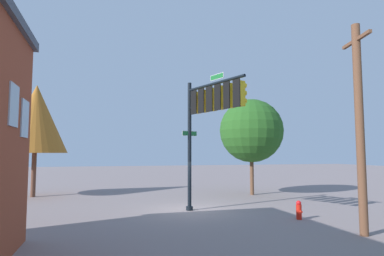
# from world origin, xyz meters

# --- Properties ---
(ground_plane) EXTENTS (120.00, 120.00, 0.00)m
(ground_plane) POSITION_xyz_m (0.00, 0.00, 0.00)
(ground_plane) COLOR gray
(signal_pole_assembly) EXTENTS (4.00, 2.11, 6.72)m
(signal_pole_assembly) POSITION_xyz_m (1.63, 0.65, 5.13)
(signal_pole_assembly) COLOR black
(signal_pole_assembly) RESTS_ON ground_plane
(utility_pole) EXTENTS (1.78, 0.54, 7.78)m
(utility_pole) POSITION_xyz_m (6.57, 4.70, 4.01)
(utility_pole) COLOR brown
(utility_pole) RESTS_ON ground_plane
(fire_hydrant) EXTENTS (0.33, 0.24, 0.83)m
(fire_hydrant) POSITION_xyz_m (3.49, 4.12, 0.41)
(fire_hydrant) COLOR red
(fire_hydrant) RESTS_ON ground_plane
(tree_mid) EXTENTS (4.56, 4.56, 6.85)m
(tree_mid) POSITION_xyz_m (-4.73, 5.90, 4.57)
(tree_mid) COLOR brown
(tree_mid) RESTS_ON ground_plane
(tree_far) EXTENTS (4.25, 4.25, 7.69)m
(tree_far) POSITION_xyz_m (-7.72, -8.90, 5.32)
(tree_far) COLOR brown
(tree_far) RESTS_ON ground_plane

